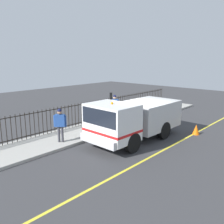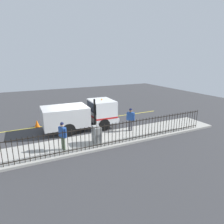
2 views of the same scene
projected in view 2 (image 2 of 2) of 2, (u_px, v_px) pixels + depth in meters
ground_plane at (75, 131)px, 15.48m from camera, size 46.24×46.24×0.00m
sidewalk_slab at (86, 143)px, 13.09m from camera, size 2.66×21.02×0.14m
lane_marking at (68, 123)px, 17.42m from camera, size 0.12×18.91×0.01m
work_truck at (84, 113)px, 15.72m from camera, size 2.51×5.86×2.58m
worker_standing at (131, 117)px, 14.95m from camera, size 0.52×0.50×1.76m
pedestrian_distant at (63, 133)px, 11.78m from camera, size 0.59×0.41×1.75m
iron_fence at (91, 138)px, 11.94m from camera, size 0.04×17.90×1.46m
utility_cabinet at (97, 135)px, 12.81m from camera, size 0.74×0.44×1.14m
traffic_cone at (37, 124)px, 16.38m from camera, size 0.41×0.41×0.59m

